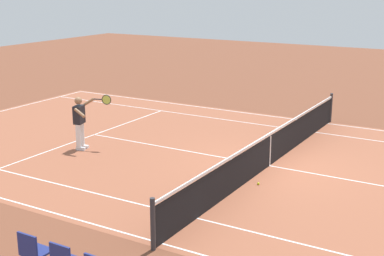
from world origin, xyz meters
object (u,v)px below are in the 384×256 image
spectator_chair_2 (33,251)px  tennis_net (270,149)px  tennis_player_near (80,120)px  tennis_ball (258,184)px

spectator_chair_2 → tennis_net: bearing=-99.0°
tennis_net → tennis_player_near: tennis_player_near is taller
tennis_net → tennis_ball: (-0.34, 1.53, -0.46)m
tennis_net → tennis_ball: bearing=102.5°
tennis_ball → spectator_chair_2: 6.38m
tennis_ball → tennis_net: bearing=-77.5°
tennis_ball → spectator_chair_2: size_ratio=0.08×
tennis_ball → spectator_chair_2: (1.56, 6.17, 0.49)m
tennis_player_near → tennis_ball: 6.07m
tennis_net → spectator_chair_2: bearing=81.0°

